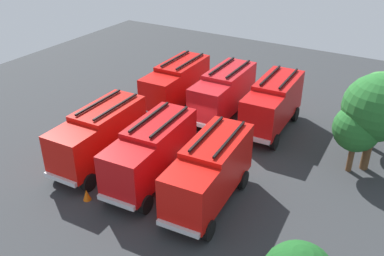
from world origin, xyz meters
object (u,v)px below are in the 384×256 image
(fire_truck_1, at_px, (99,134))
(tree_1, at_px, (377,108))
(fire_truck_0, at_px, (176,83))
(fire_truck_5, at_px, (209,171))
(fire_truck_4, at_px, (273,103))
(firefighter_0, at_px, (161,86))
(fire_truck_2, at_px, (223,92))
(traffic_cone_0, at_px, (158,92))
(fire_truck_3, at_px, (151,151))
(traffic_cone_2, at_px, (87,195))
(tree_0, at_px, (381,99))
(firefighter_1, at_px, (127,122))
(tree_2, at_px, (357,129))
(traffic_cone_1, at_px, (137,132))

(fire_truck_1, distance_m, tree_1, 17.00)
(fire_truck_0, relative_size, fire_truck_5, 0.99)
(fire_truck_4, bearing_deg, firefighter_0, -96.93)
(fire_truck_2, distance_m, firefighter_0, 6.74)
(fire_truck_5, bearing_deg, fire_truck_2, -160.96)
(traffic_cone_0, bearing_deg, fire_truck_5, 45.26)
(traffic_cone_0, bearing_deg, fire_truck_3, 33.15)
(fire_truck_1, relative_size, traffic_cone_2, 10.76)
(tree_0, bearing_deg, firefighter_1, -66.03)
(fire_truck_3, relative_size, tree_2, 1.64)
(fire_truck_4, height_order, traffic_cone_1, fire_truck_4)
(firefighter_0, xyz_separation_m, tree_2, (3.63, 16.88, 2.06))
(fire_truck_2, relative_size, firefighter_1, 4.35)
(fire_truck_3, bearing_deg, fire_truck_2, 178.40)
(fire_truck_1, distance_m, firefighter_1, 4.37)
(fire_truck_1, bearing_deg, traffic_cone_1, -177.95)
(tree_0, distance_m, tree_2, 3.83)
(fire_truck_4, bearing_deg, traffic_cone_0, -96.18)
(firefighter_0, relative_size, tree_2, 0.38)
(traffic_cone_0, xyz_separation_m, traffic_cone_2, (14.22, 4.87, -0.01))
(fire_truck_1, xyz_separation_m, fire_truck_2, (-9.99, 3.70, 0.00))
(fire_truck_4, distance_m, traffic_cone_1, 10.14)
(traffic_cone_2, bearing_deg, traffic_cone_0, -161.08)
(fire_truck_2, relative_size, fire_truck_3, 0.99)
(tree_0, distance_m, traffic_cone_1, 16.83)
(fire_truck_3, height_order, traffic_cone_0, fire_truck_3)
(fire_truck_3, xyz_separation_m, tree_0, (-11.06, 10.63, 1.54))
(fire_truck_3, relative_size, traffic_cone_2, 10.84)
(traffic_cone_0, bearing_deg, fire_truck_4, 85.80)
(firefighter_0, distance_m, traffic_cone_2, 15.10)
(tree_2, bearing_deg, tree_1, 133.26)
(fire_truck_2, bearing_deg, fire_truck_3, 0.82)
(fire_truck_5, xyz_separation_m, tree_1, (-8.13, 6.86, 2.12))
(firefighter_0, xyz_separation_m, tree_1, (2.89, 17.67, 3.32))
(tree_0, xyz_separation_m, traffic_cone_0, (0.22, -17.71, -3.34))
(firefighter_0, bearing_deg, fire_truck_5, 34.09)
(fire_truck_5, distance_m, tree_1, 10.85)
(fire_truck_0, bearing_deg, traffic_cone_2, 8.17)
(fire_truck_3, height_order, firefighter_0, fire_truck_3)
(fire_truck_5, xyz_separation_m, firefighter_1, (-4.13, -9.01, -1.22))
(fire_truck_0, height_order, tree_2, tree_2)
(fire_truck_5, distance_m, tree_0, 13.07)
(tree_0, relative_size, tree_1, 0.86)
(tree_0, xyz_separation_m, traffic_cone_2, (14.43, -12.84, -3.36))
(fire_truck_0, xyz_separation_m, tree_0, (-1.42, 15.02, 1.54))
(firefighter_0, relative_size, tree_0, 0.31)
(fire_truck_3, distance_m, traffic_cone_2, 4.42)
(fire_truck_1, xyz_separation_m, firefighter_0, (-10.96, -2.86, -1.20))
(fire_truck_4, relative_size, tree_2, 1.63)
(firefighter_0, bearing_deg, tree_2, 67.54)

